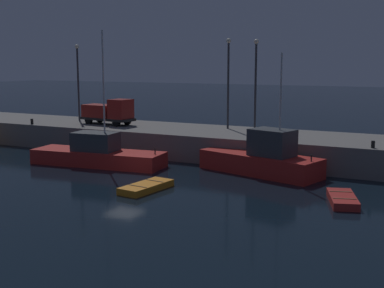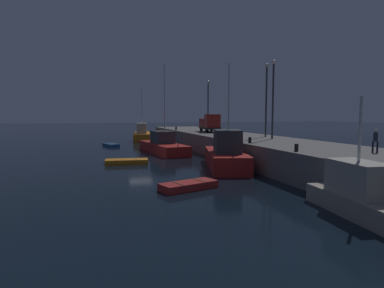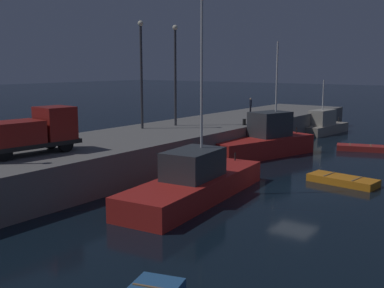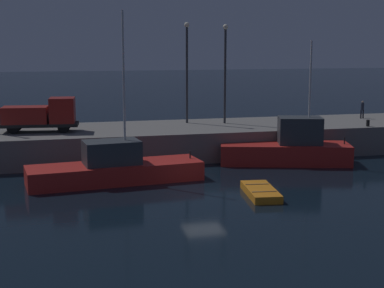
{
  "view_description": "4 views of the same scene",
  "coord_description": "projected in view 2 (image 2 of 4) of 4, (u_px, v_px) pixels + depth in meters",
  "views": [
    {
      "loc": [
        20.99,
        -30.64,
        8.56
      ],
      "look_at": [
        2.53,
        6.14,
        2.0
      ],
      "focal_mm": 48.01,
      "sensor_mm": 36.0,
      "label": 1
    },
    {
      "loc": [
        35.8,
        -5.29,
        4.94
      ],
      "look_at": [
        0.57,
        5.81,
        1.56
      ],
      "focal_mm": 30.46,
      "sensor_mm": 36.0,
      "label": 2
    },
    {
      "loc": [
        -25.45,
        -11.1,
        7.3
      ],
      "look_at": [
        0.06,
        7.67,
        2.0
      ],
      "focal_mm": 43.78,
      "sensor_mm": 36.0,
      "label": 3
    },
    {
      "loc": [
        -8.97,
        -33.92,
        9.08
      ],
      "look_at": [
        0.38,
        4.62,
        2.17
      ],
      "focal_mm": 54.5,
      "sensor_mm": 36.0,
      "label": 4
    }
  ],
  "objects": [
    {
      "name": "fishing_boat_orange",
      "position": [
        364.0,
        197.0,
        15.65
      ],
      "size": [
        7.37,
        2.89,
        5.82
      ],
      "color": "gray",
      "rests_on": "ground"
    },
    {
      "name": "utility_truck",
      "position": [
        210.0,
        123.0,
        48.48
      ],
      "size": [
        6.01,
        2.6,
        2.62
      ],
      "color": "black",
      "rests_on": "pier_quay"
    },
    {
      "name": "pier_quay",
      "position": [
        241.0,
        145.0,
        39.59
      ],
      "size": [
        63.29,
        8.54,
        2.32
      ],
      "color": "slate",
      "rests_on": "ground"
    },
    {
      "name": "fishing_boat_blue",
      "position": [
        142.0,
        135.0,
        61.13
      ],
      "size": [
        10.15,
        4.57,
        9.97
      ],
      "color": "orange",
      "rests_on": "ground"
    },
    {
      "name": "rowboat_white_mid",
      "position": [
        189.0,
        186.0,
        21.5
      ],
      "size": [
        2.67,
        4.18,
        0.52
      ],
      "color": "#B22823",
      "rests_on": "ground"
    },
    {
      "name": "dinghy_orange_near",
      "position": [
        111.0,
        145.0,
        50.44
      ],
      "size": [
        3.82,
        2.48,
        0.46
      ],
      "color": "#2D6099",
      "rests_on": "ground"
    },
    {
      "name": "lamp_post_east",
      "position": [
        266.0,
        94.0,
        37.49
      ],
      "size": [
        0.44,
        0.44,
        8.46
      ],
      "color": "#38383D",
      "rests_on": "pier_quay"
    },
    {
      "name": "fishing_boat_white",
      "position": [
        163.0,
        145.0,
        41.9
      ],
      "size": [
        11.69,
        4.4,
        11.13
      ],
      "color": "red",
      "rests_on": "ground"
    },
    {
      "name": "bollard_east",
      "position": [
        176.0,
        128.0,
        54.46
      ],
      "size": [
        0.28,
        0.28,
        0.56
      ],
      "primitive_type": "cylinder",
      "color": "black",
      "rests_on": "pier_quay"
    },
    {
      "name": "bollard_west",
      "position": [
        296.0,
        148.0,
        23.0
      ],
      "size": [
        0.28,
        0.28,
        0.54
      ],
      "primitive_type": "cylinder",
      "color": "black",
      "rests_on": "pier_quay"
    },
    {
      "name": "dinghy_red_small",
      "position": [
        127.0,
        161.0,
        32.55
      ],
      "size": [
        2.13,
        4.35,
        0.5
      ],
      "color": "orange",
      "rests_on": "ground"
    },
    {
      "name": "dockworker",
      "position": [
        375.0,
        139.0,
        22.29
      ],
      "size": [
        0.41,
        0.37,
        1.6
      ],
      "color": "black",
      "rests_on": "pier_quay"
    },
    {
      "name": "fishing_trawler_red",
      "position": [
        226.0,
        155.0,
        29.94
      ],
      "size": [
        10.22,
        5.72,
        9.25
      ],
      "color": "red",
      "rests_on": "ground"
    },
    {
      "name": "ground_plane",
      "position": [
        140.0,
        159.0,
        36.04
      ],
      "size": [
        320.0,
        320.0,
        0.0
      ],
      "primitive_type": "plane",
      "color": "black"
    },
    {
      "name": "lamp_post_central",
      "position": [
        273.0,
        93.0,
        34.29
      ],
      "size": [
        0.44,
        0.44,
        8.29
      ],
      "color": "#38383D",
      "rests_on": "pier_quay"
    },
    {
      "name": "lamp_post_west",
      "position": [
        208.0,
        101.0,
        53.49
      ],
      "size": [
        0.44,
        0.44,
        8.13
      ],
      "color": "#38383D",
      "rests_on": "pier_quay"
    },
    {
      "name": "bollard_central",
      "position": [
        250.0,
        140.0,
        29.87
      ],
      "size": [
        0.28,
        0.28,
        0.53
      ],
      "primitive_type": "cylinder",
      "color": "black",
      "rests_on": "pier_quay"
    }
  ]
}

